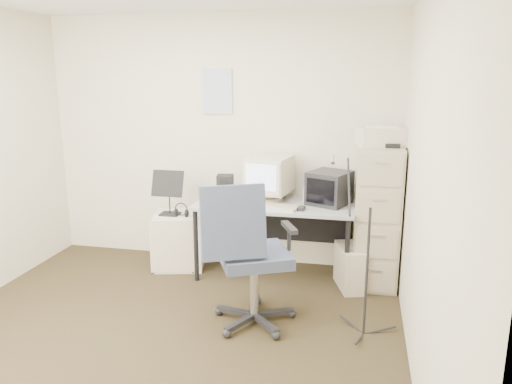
% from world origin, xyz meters
% --- Properties ---
extents(floor, '(3.60, 3.60, 0.01)m').
position_xyz_m(floor, '(0.00, 0.00, -0.01)').
color(floor, '#2E2815').
rests_on(floor, ground).
extents(wall_back, '(3.60, 0.02, 2.50)m').
position_xyz_m(wall_back, '(0.00, 1.80, 1.25)').
color(wall_back, beige).
rests_on(wall_back, ground).
extents(wall_right, '(0.02, 3.60, 2.50)m').
position_xyz_m(wall_right, '(1.80, 0.00, 1.25)').
color(wall_right, beige).
rests_on(wall_right, ground).
extents(wall_calendar, '(0.30, 0.02, 0.44)m').
position_xyz_m(wall_calendar, '(-0.02, 1.79, 1.75)').
color(wall_calendar, white).
rests_on(wall_calendar, wall_back).
extents(filing_cabinet, '(0.40, 0.60, 1.30)m').
position_xyz_m(filing_cabinet, '(1.58, 1.48, 0.65)').
color(filing_cabinet, gray).
rests_on(filing_cabinet, floor).
extents(printer, '(0.48, 0.39, 0.16)m').
position_xyz_m(printer, '(1.58, 1.48, 1.38)').
color(printer, beige).
rests_on(printer, filing_cabinet).
extents(desk, '(1.50, 0.70, 0.73)m').
position_xyz_m(desk, '(0.63, 1.45, 0.36)').
color(desk, '#999A96').
rests_on(desk, floor).
extents(crt_monitor, '(0.46, 0.47, 0.43)m').
position_xyz_m(crt_monitor, '(0.56, 1.54, 0.94)').
color(crt_monitor, beige).
rests_on(crt_monitor, desk).
extents(crt_tv, '(0.45, 0.46, 0.31)m').
position_xyz_m(crt_tv, '(1.13, 1.52, 0.88)').
color(crt_tv, black).
rests_on(crt_tv, desk).
extents(desk_speaker, '(0.10, 0.10, 0.15)m').
position_xyz_m(desk_speaker, '(0.94, 1.54, 0.80)').
color(desk_speaker, beige).
rests_on(desk_speaker, desk).
extents(keyboard, '(0.52, 0.28, 0.03)m').
position_xyz_m(keyboard, '(0.63, 1.26, 0.74)').
color(keyboard, beige).
rests_on(keyboard, desk).
extents(mouse, '(0.07, 0.11, 0.03)m').
position_xyz_m(mouse, '(0.90, 1.24, 0.75)').
color(mouse, black).
rests_on(mouse, desk).
extents(radio_receiver, '(0.37, 0.31, 0.09)m').
position_xyz_m(radio_receiver, '(0.10, 1.47, 0.78)').
color(radio_receiver, black).
rests_on(radio_receiver, desk).
extents(radio_speaker, '(0.17, 0.16, 0.15)m').
position_xyz_m(radio_speaker, '(0.14, 1.46, 0.90)').
color(radio_speaker, black).
rests_on(radio_speaker, radio_receiver).
extents(papers, '(0.21, 0.28, 0.02)m').
position_xyz_m(papers, '(0.29, 1.29, 0.74)').
color(papers, white).
rests_on(papers, desk).
extents(pc_tower, '(0.30, 0.46, 0.39)m').
position_xyz_m(pc_tower, '(1.35, 1.29, 0.20)').
color(pc_tower, beige).
rests_on(pc_tower, floor).
extents(office_chair, '(0.89, 0.89, 1.16)m').
position_xyz_m(office_chair, '(0.64, 0.47, 0.58)').
color(office_chair, '#414C63').
rests_on(office_chair, floor).
extents(side_cart, '(0.54, 0.47, 0.58)m').
position_xyz_m(side_cart, '(-0.34, 1.43, 0.29)').
color(side_cart, silver).
rests_on(side_cart, floor).
extents(music_stand, '(0.31, 0.17, 0.46)m').
position_xyz_m(music_stand, '(-0.40, 1.35, 0.80)').
color(music_stand, black).
rests_on(music_stand, side_cart).
extents(headphones, '(0.15, 0.15, 0.03)m').
position_xyz_m(headphones, '(-0.27, 1.31, 0.62)').
color(headphones, black).
rests_on(headphones, side_cart).
extents(mic_stand, '(0.02, 0.02, 1.31)m').
position_xyz_m(mic_stand, '(1.49, 0.47, 0.65)').
color(mic_stand, black).
rests_on(mic_stand, floor).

